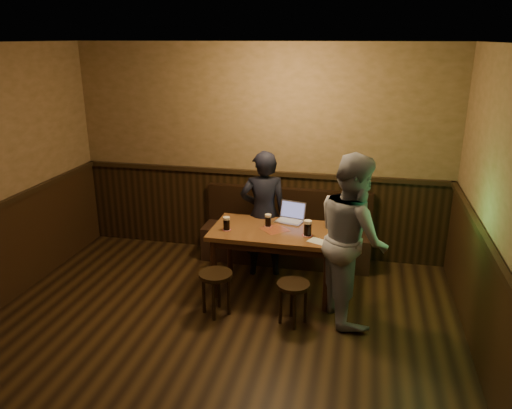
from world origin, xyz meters
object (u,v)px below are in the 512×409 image
object	(u,v)px
person_suit	(264,214)
person_grey	(352,238)
stool_right	(293,291)
pint_left	(227,223)
pub_table	(275,238)
stool_left	(216,281)
laptop	(291,216)
pint_mid	(268,220)
bench	(286,238)
pint_right	(308,228)

from	to	relation	value
person_suit	person_grey	xyz separation A→B (m)	(1.09, -0.79, 0.10)
stool_right	pint_left	size ratio (longest dim) A/B	2.94
pub_table	person_grey	xyz separation A→B (m)	(0.88, -0.37, 0.22)
stool_right	stool_left	bearing A→B (deg)	179.33
laptop	pint_left	bearing A→B (deg)	-132.17
pint_mid	stool_right	bearing A→B (deg)	-61.10
stool_right	person_grey	distance (m)	0.82
bench	stool_right	size ratio (longest dim) A/B	4.77
stool_right	person_grey	size ratio (longest dim) A/B	0.26
pint_left	person_suit	distance (m)	0.64
bench	pub_table	distance (m)	0.94
pint_right	person_grey	size ratio (longest dim) A/B	0.10
person_grey	stool_left	bearing A→B (deg)	81.25
pint_left	person_grey	distance (m)	1.43
bench	stool_right	world-z (taller)	bench
stool_right	pint_mid	distance (m)	0.98
pub_table	person_suit	bearing A→B (deg)	117.88
laptop	stool_left	bearing A→B (deg)	-109.68
pint_right	person_suit	size ratio (longest dim) A/B	0.11
stool_right	person_grey	world-z (taller)	person_grey
pint_left	pint_mid	bearing A→B (deg)	25.67
pint_left	person_suit	world-z (taller)	person_suit
stool_right	pint_right	xyz separation A→B (m)	(0.07, 0.56, 0.49)
pint_mid	stool_left	bearing A→B (deg)	-119.52
pint_mid	pint_right	bearing A→B (deg)	-21.04
stool_left	stool_right	distance (m)	0.83
laptop	person_suit	world-z (taller)	person_suit
bench	person_grey	world-z (taller)	person_grey
bench	pint_right	world-z (taller)	bench
stool_left	pint_right	world-z (taller)	pint_right
laptop	person_suit	distance (m)	0.37
bench	pint_right	size ratio (longest dim) A/B	12.30
pub_table	pint_right	distance (m)	0.44
stool_left	pint_left	size ratio (longest dim) A/B	3.09
pint_left	pint_mid	world-z (taller)	pint_left
stool_left	pint_right	distance (m)	1.15
stool_right	pint_left	bearing A→B (deg)	147.73
stool_right	person_suit	world-z (taller)	person_suit
pub_table	pint_mid	bearing A→B (deg)	140.12
stool_left	person_suit	bearing A→B (deg)	74.64
pint_left	pub_table	bearing A→B (deg)	13.74
stool_right	person_grey	xyz separation A→B (m)	(0.56, 0.30, 0.52)
bench	person_grey	bearing A→B (deg)	-54.74
pub_table	pint_right	bearing A→B (deg)	-14.32
bench	pint_right	bearing A→B (deg)	-68.40
pint_mid	person_grey	xyz separation A→B (m)	(0.97, -0.45, 0.05)
bench	pint_mid	world-z (taller)	bench
pint_left	laptop	world-z (taller)	laptop
bench	pint_left	bearing A→B (deg)	-118.05
stool_left	person_suit	size ratio (longest dim) A/B	0.31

